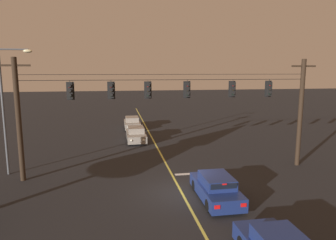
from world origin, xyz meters
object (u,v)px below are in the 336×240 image
car_waiting_near_lane (216,188)px  street_lamp_corner (7,100)px  traffic_light_far_right (269,89)px  traffic_light_left_inner (111,90)px  car_oncoming_lead (136,134)px  traffic_light_leftmost (70,91)px  traffic_light_rightmost (233,89)px  car_oncoming_trailing (132,123)px  traffic_light_right_inner (187,90)px  traffic_light_centre (148,90)px

car_waiting_near_lane → street_lamp_corner: 14.28m
traffic_light_far_right → traffic_light_left_inner: bearing=180.0°
car_waiting_near_lane → car_oncoming_lead: 14.95m
traffic_light_leftmost → traffic_light_left_inner: 2.51m
traffic_light_left_inner → car_waiting_near_lane: 8.81m
traffic_light_rightmost → car_oncoming_lead: bearing=121.6°
traffic_light_left_inner → car_oncoming_trailing: 17.30m
traffic_light_right_inner → car_oncoming_lead: traffic_light_right_inner is taller
traffic_light_right_inner → street_lamp_corner: (-11.61, 1.43, -0.64)m
traffic_light_leftmost → car_waiting_near_lane: size_ratio=0.28×
traffic_light_centre → street_lamp_corner: 9.14m
traffic_light_right_inner → traffic_light_rightmost: 3.16m
traffic_light_centre → traffic_light_rightmost: bearing=0.0°
car_waiting_near_lane → car_oncoming_trailing: 21.53m
traffic_light_left_inner → traffic_light_right_inner: bearing=0.0°
car_waiting_near_lane → street_lamp_corner: street_lamp_corner is taller
car_oncoming_trailing → traffic_light_right_inner: bearing=-80.1°
car_oncoming_lead → traffic_light_leftmost: bearing=-115.5°
traffic_light_leftmost → car_oncoming_lead: 11.89m
car_waiting_near_lane → traffic_light_right_inner: bearing=95.6°
traffic_light_far_right → car_oncoming_lead: (-8.66, 9.75, -4.97)m
traffic_light_right_inner → street_lamp_corner: bearing=173.0°
traffic_light_far_right → street_lamp_corner: (-17.43, 1.43, -0.64)m
traffic_light_left_inner → traffic_light_centre: size_ratio=1.00×
traffic_light_left_inner → traffic_light_right_inner: 4.96m
traffic_light_left_inner → car_oncoming_lead: 11.15m
traffic_light_centre → street_lamp_corner: size_ratio=0.15×
traffic_light_left_inner → traffic_light_far_right: 10.79m
traffic_light_centre → traffic_light_right_inner: bearing=0.0°
car_oncoming_lead → traffic_light_rightmost: bearing=-58.4°
traffic_light_leftmost → traffic_light_rightmost: (10.64, 0.00, 0.00)m
traffic_light_rightmost → car_oncoming_trailing: 18.20m
car_waiting_near_lane → traffic_light_centre: bearing=122.5°
traffic_light_centre → car_waiting_near_lane: size_ratio=0.28×
traffic_light_right_inner → traffic_light_far_right: 5.82m
car_oncoming_lead → car_oncoming_trailing: size_ratio=1.00×
traffic_light_rightmost → street_lamp_corner: bearing=174.5°
traffic_light_far_right → car_waiting_near_lane: traffic_light_far_right is taller
traffic_light_far_right → car_waiting_near_lane: size_ratio=0.28×
car_oncoming_lead → car_oncoming_trailing: bearing=90.2°
car_oncoming_trailing → street_lamp_corner: bearing=-120.2°
traffic_light_rightmost → street_lamp_corner: size_ratio=0.15×
traffic_light_centre → traffic_light_far_right: same height
street_lamp_corner → traffic_light_leftmost: bearing=-19.0°
traffic_light_centre → traffic_light_rightmost: 5.77m
traffic_light_right_inner → car_oncoming_trailing: bearing=99.9°
traffic_light_right_inner → traffic_light_rightmost: same height
car_waiting_near_lane → car_oncoming_trailing: size_ratio=0.98×
traffic_light_centre → car_waiting_near_lane: bearing=-57.5°
traffic_light_right_inner → traffic_light_centre: bearing=180.0°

